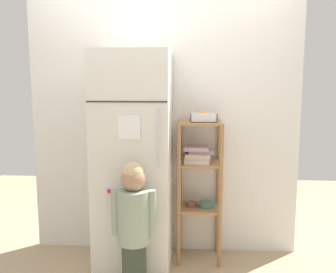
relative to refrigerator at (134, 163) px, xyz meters
name	(u,v)px	position (x,y,z in m)	size (l,w,h in m)	color
ground_plane	(161,267)	(0.22, -0.02, -0.92)	(6.00, 6.00, 0.00)	tan
kitchen_wall_back	(164,128)	(0.22, 0.36, 0.25)	(2.47, 0.03, 2.34)	silver
refrigerator	(134,163)	(0.00, 0.00, 0.00)	(0.61, 0.70, 1.84)	silver
child_standing	(134,216)	(0.06, -0.46, -0.30)	(0.33, 0.24, 1.03)	#374233
pantry_shelf_unit	(199,174)	(0.55, 0.16, -0.13)	(0.39, 0.33, 1.25)	#9E7247
fruit_bin	(203,117)	(0.58, 0.19, 0.37)	(0.22, 0.20, 0.09)	white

